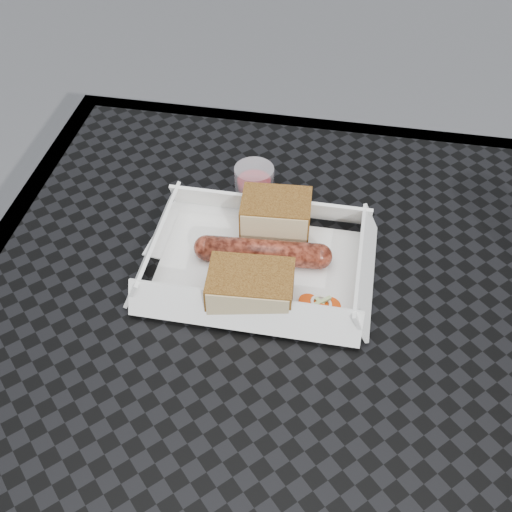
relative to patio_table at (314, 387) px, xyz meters
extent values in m
cube|color=black|center=(0.00, 0.00, 0.07)|extent=(0.80, 0.80, 0.01)
cube|color=black|center=(0.00, 0.39, 0.06)|extent=(0.80, 0.03, 0.03)
cylinder|color=black|center=(-0.35, 0.35, -0.30)|extent=(0.03, 0.03, 0.73)
cube|color=white|center=(-0.08, 0.09, 0.08)|extent=(0.22, 0.15, 0.00)
cylinder|color=maroon|center=(-0.08, 0.10, 0.09)|extent=(0.13, 0.04, 0.03)
sphere|color=maroon|center=(-0.01, 0.11, 0.09)|extent=(0.03, 0.03, 0.03)
sphere|color=maroon|center=(-0.14, 0.10, 0.09)|extent=(0.03, 0.03, 0.03)
cube|color=brown|center=(-0.07, 0.15, 0.10)|extent=(0.08, 0.06, 0.05)
cube|color=brown|center=(-0.08, 0.04, 0.10)|extent=(0.09, 0.06, 0.04)
cylinder|color=#D33D09|center=(-0.01, 0.04, 0.08)|extent=(0.02, 0.02, 0.00)
torus|color=white|center=(-0.01, 0.04, 0.08)|extent=(0.02, 0.02, 0.00)
cube|color=#B2D17F|center=(0.00, 0.05, 0.08)|extent=(0.02, 0.02, 0.00)
cube|color=white|center=(-0.15, 0.14, 0.08)|extent=(0.13, 0.13, 0.00)
cylinder|color=maroon|center=(-0.11, 0.23, 0.09)|extent=(0.05, 0.05, 0.03)
cylinder|color=silver|center=(-0.06, 0.17, 0.09)|extent=(0.05, 0.05, 0.03)
camera|label=1|loc=(0.01, -0.39, 0.60)|focal=45.00mm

